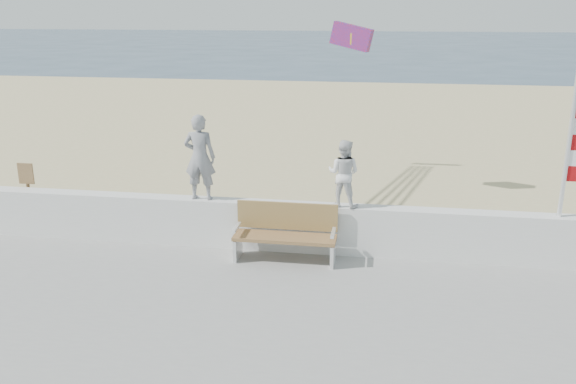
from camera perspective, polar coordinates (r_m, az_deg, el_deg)
name	(u,v)px	position (r m, az deg, el deg)	size (l,w,h in m)	color
ground	(257,307)	(9.68, -2.91, -10.73)	(220.00, 220.00, 0.00)	#2A3E54
sand	(320,164)	(18.02, 2.99, 2.66)	(90.00, 40.00, 0.08)	#C4B583
seawall	(279,226)	(11.22, -0.85, -3.18)	(30.00, 0.35, 0.90)	silver
adult	(200,157)	(11.19, -8.25, 3.24)	(0.58, 0.38, 1.58)	gray
child	(344,173)	(10.76, 5.23, 1.75)	(0.58, 0.45, 1.20)	silver
bench	(286,232)	(10.74, -0.22, -3.77)	(1.80, 0.57, 1.00)	olive
parafoil_kite	(353,37)	(14.28, 6.08, 14.24)	(1.01, 0.48, 0.68)	red
sign	(29,192)	(13.22, -23.11, 0.00)	(0.32, 0.07, 1.46)	brown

